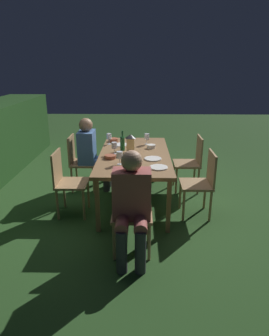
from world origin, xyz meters
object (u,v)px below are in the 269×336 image
(lantern_centerpiece, at_px, (130,143))
(bowl_olives, at_px, (151,146))
(chair_side_left_a, at_px, (202,181))
(bowl_salad, at_px, (110,157))
(person_in_blue, at_px, (91,151))
(wine_glass_d, at_px, (109,137))
(person_in_rust, at_px, (132,202))
(plate_c, at_px, (153,159))
(dining_table, at_px, (134,157))
(chair_side_right_a, at_px, (67,180))
(chair_side_left_b, at_px, (191,161))
(bowl_bread, at_px, (113,140))
(chair_head_near, at_px, (132,207))
(chair_side_right_b, at_px, (79,160))
(wine_glass_c, at_px, (120,156))
(green_bottle_on_table, at_px, (122,143))
(wine_glass_b, at_px, (147,137))
(plate_a, at_px, (121,145))
(plate_b, at_px, (159,167))
(wine_glass_a, at_px, (114,146))

(lantern_centerpiece, distance_m, bowl_olives, 0.41)
(chair_side_left_a, relative_size, lantern_centerpiece, 3.28)
(bowl_olives, height_order, bowl_salad, bowl_olives)
(person_in_blue, bearing_deg, wine_glass_d, -73.43)
(person_in_rust, height_order, plate_c, person_in_rust)
(person_in_rust, bearing_deg, dining_table, -0.00)
(dining_table, bearing_deg, chair_side_right_a, 115.93)
(chair_side_left_b, height_order, chair_side_left_a, same)
(person_in_rust, height_order, bowl_bread, person_in_rust)
(chair_side_right_a, xyz_separation_m, chair_side_left_a, (0.00, -1.76, 0.00))
(chair_head_near, relative_size, person_in_rust, 0.76)
(chair_side_right_b, bearing_deg, wine_glass_c, -142.49)
(chair_side_left_b, bearing_deg, bowl_salad, 119.07)
(chair_side_left_b, relative_size, green_bottle_on_table, 3.00)
(chair_head_near, bearing_deg, plate_c, -14.97)
(wine_glass_b, distance_m, wine_glass_d, 0.59)
(green_bottle_on_table, xyz_separation_m, bowl_olives, (0.12, -0.42, -0.08))
(plate_c, bearing_deg, bowl_bread, 32.69)
(chair_head_near, distance_m, bowl_bread, 1.94)
(person_in_blue, height_order, plate_a, person_in_blue)
(bowl_salad, bearing_deg, chair_side_left_a, -98.96)
(chair_side_left_a, bearing_deg, dining_table, 64.07)
(green_bottle_on_table, bearing_deg, lantern_centerpiece, -135.50)
(plate_b, bearing_deg, bowl_bread, 27.12)
(chair_side_left_b, relative_size, plate_b, 3.89)
(wine_glass_c, bearing_deg, plate_c, -62.20)
(chair_side_right_a, distance_m, bowl_bread, 1.26)
(green_bottle_on_table, bearing_deg, dining_table, -132.08)
(chair_side_right_a, xyz_separation_m, plate_b, (-0.19, -1.19, 0.25))
(person_in_rust, relative_size, person_in_blue, 1.00)
(chair_side_right_a, xyz_separation_m, wine_glass_c, (-0.06, -0.70, 0.36))
(chair_side_right_a, distance_m, lantern_centerpiece, 1.02)
(wine_glass_d, bearing_deg, chair_side_right_a, 153.31)
(person_in_rust, bearing_deg, chair_side_left_a, -42.34)
(wine_glass_a, height_order, bowl_olives, wine_glass_a)
(person_in_rust, xyz_separation_m, chair_side_right_b, (1.83, 0.88, -0.15))
(chair_side_right_a, relative_size, lantern_centerpiece, 3.28)
(person_in_blue, bearing_deg, lantern_centerpiece, -121.85)
(chair_side_left_a, distance_m, wine_glass_c, 1.12)
(chair_side_right_b, bearing_deg, lantern_centerpiece, -115.36)
(wine_glass_c, relative_size, plate_a, 0.74)
(chair_head_near, bearing_deg, chair_side_left_a, -48.79)
(chair_side_left_a, height_order, bowl_bread, chair_side_left_a)
(green_bottle_on_table, xyz_separation_m, plate_c, (-0.42, -0.43, -0.10))
(chair_side_left_b, height_order, plate_b, chair_side_left_b)
(dining_table, xyz_separation_m, person_in_blue, (0.43, 0.69, -0.04))
(chair_head_near, relative_size, green_bottle_on_table, 3.00)
(lantern_centerpiece, relative_size, wine_glass_d, 1.57)
(chair_side_left_a, relative_size, green_bottle_on_table, 3.00)
(green_bottle_on_table, distance_m, wine_glass_b, 0.50)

